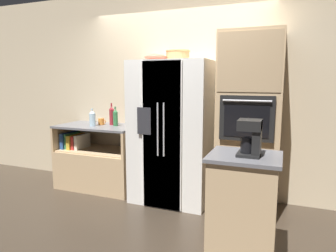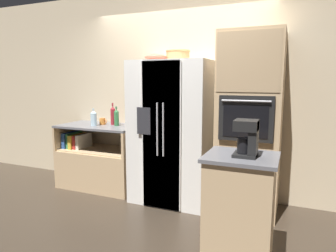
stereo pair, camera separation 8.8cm
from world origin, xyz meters
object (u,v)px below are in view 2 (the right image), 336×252
object	(u,v)px
mug	(103,121)
coffee_maker	(248,137)
bottle_tall	(94,118)
bottle_short	(113,115)
wicker_basket	(178,55)
fruit_bowl	(156,57)
bottle_wide	(116,117)
wall_oven	(250,124)
refrigerator	(172,132)

from	to	relation	value
mug	coffee_maker	size ratio (longest dim) A/B	0.41
bottle_tall	bottle_short	world-z (taller)	bottle_short
wicker_basket	fruit_bowl	xyz separation A→B (m)	(-0.25, -0.11, -0.03)
bottle_short	bottle_wide	distance (m)	0.13
wall_oven	mug	xyz separation A→B (m)	(-2.10, 0.07, -0.09)
bottle_short	mug	distance (m)	0.18
bottle_short	mug	world-z (taller)	bottle_short
fruit_bowl	bottle_tall	xyz separation A→B (m)	(-0.99, 0.02, -0.81)
refrigerator	wall_oven	distance (m)	0.97
fruit_bowl	refrigerator	bearing A→B (deg)	18.80
refrigerator	bottle_wide	bearing A→B (deg)	174.71
coffee_maker	mug	bearing A→B (deg)	151.38
bottle_tall	mug	distance (m)	0.17
coffee_maker	wall_oven	bearing A→B (deg)	96.97
fruit_bowl	coffee_maker	distance (m)	1.82
wall_oven	bottle_short	size ratio (longest dim) A/B	6.63
wall_oven	coffee_maker	bearing A→B (deg)	-83.03
wall_oven	wicker_basket	distance (m)	1.22
bottle_wide	fruit_bowl	bearing A→B (deg)	-12.26
fruit_bowl	bottle_short	distance (m)	1.14
wicker_basket	bottle_short	xyz separation A→B (m)	(-1.05, 0.11, -0.82)
fruit_bowl	bottle_tall	distance (m)	1.28
wicker_basket	mug	distance (m)	1.50
refrigerator	fruit_bowl	distance (m)	0.97
wicker_basket	bottle_short	distance (m)	1.33
wall_oven	bottle_tall	size ratio (longest dim) A/B	8.46
refrigerator	mug	world-z (taller)	refrigerator
bottle_wide	wicker_basket	bearing A→B (deg)	-2.33
wall_oven	bottle_short	bearing A→B (deg)	176.53
wall_oven	bottle_short	distance (m)	1.96
refrigerator	bottle_tall	size ratio (longest dim) A/B	7.25
wall_oven	refrigerator	bearing A→B (deg)	-177.97
bottle_tall	fruit_bowl	bearing A→B (deg)	-1.30
wall_oven	mug	bearing A→B (deg)	178.00
wicker_basket	mug	size ratio (longest dim) A/B	2.50
wall_oven	bottle_wide	distance (m)	1.85
mug	coffee_maker	world-z (taller)	coffee_maker
bottle_tall	bottle_wide	distance (m)	0.32
wall_oven	fruit_bowl	bearing A→B (deg)	-174.98
fruit_bowl	bottle_tall	size ratio (longest dim) A/B	1.17
wall_oven	bottle_wide	bearing A→B (deg)	178.50
fruit_bowl	bottle_short	xyz separation A→B (m)	(-0.80, 0.22, -0.79)
wicker_basket	fruit_bowl	bearing A→B (deg)	-156.25
wicker_basket	bottle_tall	xyz separation A→B (m)	(-1.24, -0.09, -0.84)
bottle_short	coffee_maker	distance (m)	2.45
wicker_basket	fruit_bowl	world-z (taller)	wicker_basket
refrigerator	wicker_basket	bearing A→B (deg)	38.66
bottle_short	wicker_basket	bearing A→B (deg)	-5.91
wall_oven	wicker_basket	size ratio (longest dim) A/B	6.93
fruit_bowl	mug	size ratio (longest dim) A/B	2.39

